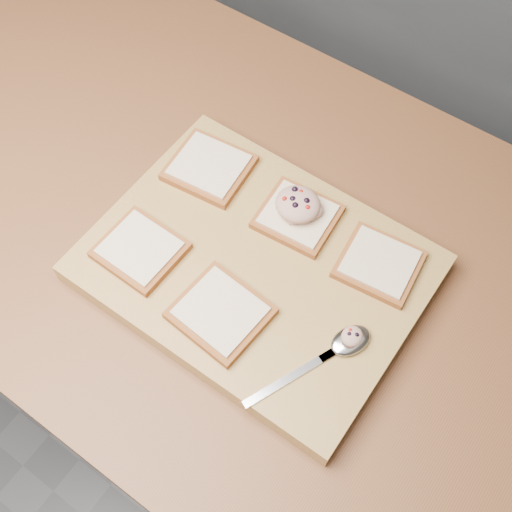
{
  "coord_description": "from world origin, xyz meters",
  "views": [
    {
      "loc": [
        0.26,
        -0.42,
        1.75
      ],
      "look_at": [
        0.0,
        -0.05,
        0.95
      ],
      "focal_mm": 45.0,
      "sensor_mm": 36.0,
      "label": 1
    }
  ],
  "objects_px": {
    "tuna_salad_dollop": "(298,204)",
    "spoon": "(342,346)",
    "cutting_board": "(256,268)",
    "bread_far_center": "(298,216)"
  },
  "relations": [
    {
      "from": "cutting_board",
      "to": "spoon",
      "type": "bearing_deg",
      "value": -13.72
    },
    {
      "from": "cutting_board",
      "to": "bread_far_center",
      "type": "height_order",
      "value": "bread_far_center"
    },
    {
      "from": "tuna_salad_dollop",
      "to": "bread_far_center",
      "type": "bearing_deg",
      "value": -45.32
    },
    {
      "from": "cutting_board",
      "to": "tuna_salad_dollop",
      "type": "height_order",
      "value": "tuna_salad_dollop"
    },
    {
      "from": "tuna_salad_dollop",
      "to": "spoon",
      "type": "distance_m",
      "value": 0.22
    },
    {
      "from": "bread_far_center",
      "to": "spoon",
      "type": "distance_m",
      "value": 0.21
    },
    {
      "from": "cutting_board",
      "to": "bread_far_center",
      "type": "xyz_separation_m",
      "value": [
        0.01,
        0.1,
        0.03
      ]
    },
    {
      "from": "cutting_board",
      "to": "bread_far_center",
      "type": "bearing_deg",
      "value": 85.07
    },
    {
      "from": "cutting_board",
      "to": "spoon",
      "type": "height_order",
      "value": "spoon"
    },
    {
      "from": "cutting_board",
      "to": "bread_far_center",
      "type": "relative_size",
      "value": 3.93
    }
  ]
}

